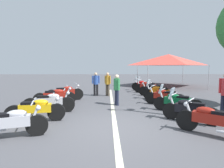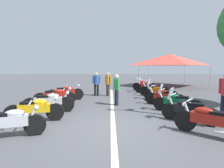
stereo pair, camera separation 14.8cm
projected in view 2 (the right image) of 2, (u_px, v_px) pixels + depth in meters
The scene contains 19 objects.
ground_plane at pixel (113, 127), 5.85m from camera, with size 80.00×80.00×0.00m, color #4C4C51.
lane_centre_stripe at pixel (112, 108), 8.41m from camera, with size 13.54×0.16×0.01m, color beige.
motorcycle_left_row_0 at pixel (9, 122), 4.91m from camera, with size 0.85×1.94×0.98m.
motorcycle_left_row_1 at pixel (35, 109), 6.39m from camera, with size 0.67×2.05×1.00m.
motorcycle_left_row_2 at pixel (49, 102), 7.64m from camera, with size 0.68×2.16×1.01m.
motorcycle_left_row_3 at pixel (55, 96), 9.09m from camera, with size 0.79×2.07×1.02m.
motorcycle_left_row_4 at pixel (65, 92), 10.36m from camera, with size 0.94×2.06×1.02m.
motorcycle_right_row_0 at pixel (210, 120), 5.05m from camera, with size 1.37×1.65×1.00m.
motorcycle_right_row_1 at pixel (188, 110), 6.29m from camera, with size 1.29×1.66×1.19m.
motorcycle_right_row_2 at pixel (176, 102), 7.71m from camera, with size 1.18×1.85×1.19m.
motorcycle_right_row_3 at pixel (164, 97), 9.02m from camera, with size 1.24×1.83×1.00m.
motorcycle_right_row_4 at pixel (159, 92), 10.47m from camera, with size 1.30×1.80×1.20m.
motorcycle_right_row_5 at pixel (154, 90), 11.80m from camera, with size 1.09×1.86×1.00m.
motorcycle_right_row_6 at pixel (148, 87), 13.15m from camera, with size 1.25×1.95×1.22m.
motorcycle_right_row_7 at pixel (145, 85), 14.38m from camera, with size 1.09×1.90×1.22m.
bystander_2 at pixel (117, 87), 9.06m from camera, with size 0.51×0.32×1.58m.
bystander_3 at pixel (96, 82), 11.99m from camera, with size 0.32×0.52×1.58m.
bystander_4 at pixel (108, 82), 11.92m from camera, with size 0.40×0.40×1.58m.
event_tent at pixel (170, 60), 17.59m from camera, with size 5.88×5.88×3.20m.
Camera 2 is at (-5.68, 0.09, 1.99)m, focal length 28.47 mm.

